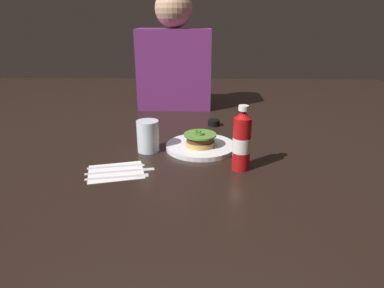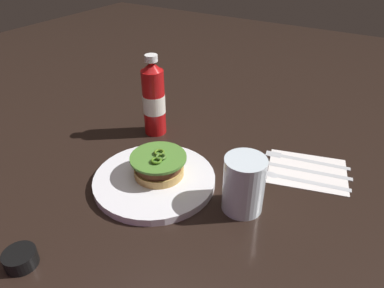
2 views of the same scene
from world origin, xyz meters
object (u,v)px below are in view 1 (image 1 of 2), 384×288
at_px(spoon_utensil, 124,165).
at_px(diner_person, 174,58).
at_px(butter_knife, 125,170).
at_px(burger_sandwich, 200,140).
at_px(ketchup_bottle, 242,141).
at_px(fork_utensil, 123,176).
at_px(water_glass, 148,136).
at_px(dinner_plate, 201,146).
at_px(napkin, 116,172).
at_px(condiment_cup, 214,123).

xyz_separation_m(spoon_utensil, diner_person, (0.11, 0.79, 0.25)).
bearing_deg(butter_knife, burger_sandwich, 39.07).
xyz_separation_m(ketchup_bottle, fork_utensil, (-0.37, -0.07, -0.09)).
height_order(burger_sandwich, fork_utensil, burger_sandwich).
height_order(water_glass, diner_person, diner_person).
xyz_separation_m(dinner_plate, napkin, (-0.27, -0.21, -0.01)).
relative_size(burger_sandwich, butter_knife, 0.55).
bearing_deg(burger_sandwich, dinner_plate, 78.25).
bearing_deg(napkin, diner_person, 81.33).
bearing_deg(condiment_cup, burger_sandwich, -101.50).
distance_m(fork_utensil, spoon_utensil, 0.08).
bearing_deg(napkin, condiment_cup, 56.85).
distance_m(condiment_cup, napkin, 0.60).
relative_size(ketchup_bottle, diner_person, 0.35).
relative_size(burger_sandwich, water_glass, 1.04).
bearing_deg(dinner_plate, burger_sandwich, -101.75).
bearing_deg(spoon_utensil, water_glass, 66.95).
bearing_deg(fork_utensil, condiment_cup, 60.98).
height_order(water_glass, condiment_cup, water_glass).
relative_size(burger_sandwich, diner_person, 0.20).
xyz_separation_m(water_glass, condiment_cup, (0.25, 0.32, -0.04)).
distance_m(butter_knife, spoon_utensil, 0.04).
height_order(dinner_plate, diner_person, diner_person).
height_order(ketchup_bottle, diner_person, diner_person).
relative_size(burger_sandwich, condiment_cup, 2.22).
relative_size(ketchup_bottle, napkin, 1.23).
relative_size(burger_sandwich, ketchup_bottle, 0.57).
bearing_deg(ketchup_bottle, diner_person, 108.76).
bearing_deg(spoon_utensil, condiment_cup, 55.78).
bearing_deg(diner_person, ketchup_bottle, -71.24).
relative_size(water_glass, condiment_cup, 2.13).
xyz_separation_m(napkin, spoon_utensil, (0.02, 0.05, 0.00)).
xyz_separation_m(condiment_cup, spoon_utensil, (-0.31, -0.46, -0.01)).
xyz_separation_m(napkin, diner_person, (0.13, 0.83, 0.26)).
distance_m(dinner_plate, spoon_utensil, 0.30).
distance_m(condiment_cup, butter_knife, 0.58).
xyz_separation_m(fork_utensil, butter_knife, (-0.00, 0.04, 0.00)).
height_order(fork_utensil, butter_knife, same).
bearing_deg(water_glass, diner_person, 85.57).
xyz_separation_m(dinner_plate, fork_utensil, (-0.24, -0.25, -0.00)).
bearing_deg(burger_sandwich, fork_utensil, -135.05).
bearing_deg(fork_utensil, spoon_utensil, 98.43).
distance_m(water_glass, napkin, 0.21).
relative_size(condiment_cup, spoon_utensil, 0.29).
relative_size(spoon_utensil, diner_person, 0.31).
distance_m(dinner_plate, water_glass, 0.20).
bearing_deg(diner_person, dinner_plate, -77.11).
height_order(dinner_plate, ketchup_bottle, ketchup_bottle).
xyz_separation_m(condiment_cup, napkin, (-0.33, -0.50, -0.01)).
xyz_separation_m(burger_sandwich, fork_utensil, (-0.24, -0.24, -0.04)).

